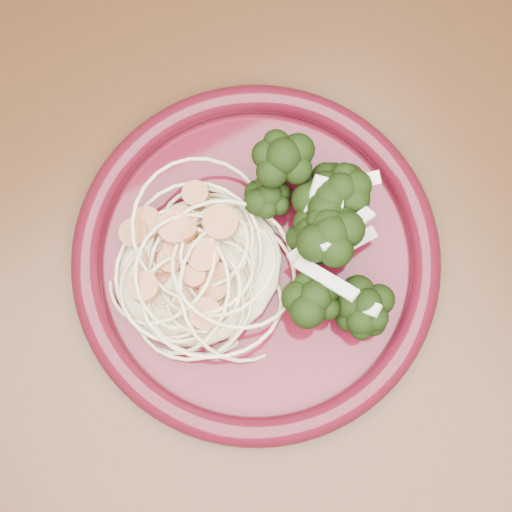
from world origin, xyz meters
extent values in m
plane|color=brown|center=(0.00, 0.00, 0.00)|extent=(3.50, 3.50, 0.00)
cube|color=#472814|center=(0.00, 0.00, 0.73)|extent=(1.20, 0.80, 0.04)
cylinder|color=#480B17|center=(-0.08, -0.02, 0.75)|extent=(0.38, 0.38, 0.01)
torus|color=#480C18|center=(-0.08, -0.02, 0.76)|extent=(0.39, 0.39, 0.02)
ellipsoid|color=beige|center=(-0.12, -0.01, 0.77)|extent=(0.18, 0.16, 0.03)
ellipsoid|color=black|center=(-0.02, -0.04, 0.79)|extent=(0.14, 0.18, 0.06)
camera|label=1|loc=(-0.14, -0.13, 1.35)|focal=50.00mm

